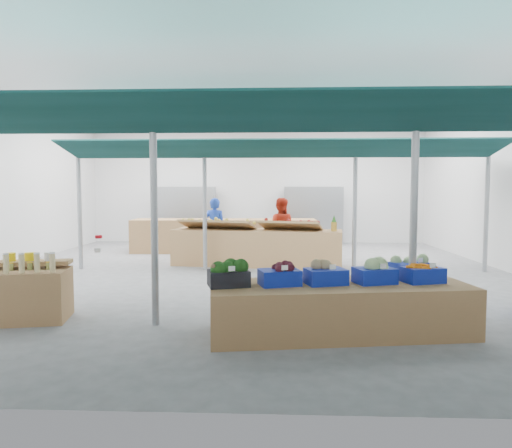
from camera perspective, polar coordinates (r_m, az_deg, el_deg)
The scene contains 23 objects.
floor at distance 10.33m, azimuth -1.26°, elevation -6.23°, with size 13.00×13.00×0.00m, color #5E5E60.
hall at distance 11.63m, azimuth -0.83°, elevation 8.00°, with size 13.00×13.00×13.00m.
pole_grid at distance 8.40m, azimuth 3.08°, elevation 3.84°, with size 10.00×4.60×3.00m.
awnings at distance 8.45m, azimuth 3.11°, elevation 10.42°, with size 9.50×7.08×0.30m.
back_shelving_left at distance 16.48m, azimuth -8.64°, elevation 1.05°, with size 2.00×0.50×2.00m, color #B23F33.
back_shelving_right at distance 16.23m, azimuth 7.16°, elevation 1.02°, with size 2.00×0.50×2.00m, color #B23F33.
bottle_shelf at distance 7.46m, azimuth -28.56°, elevation -7.55°, with size 1.75×1.29×1.01m.
veg_counter at distance 6.12m, azimuth 10.37°, elevation -10.35°, with size 3.34×1.11×0.65m, color #9A6F43.
fruit_counter at distance 11.42m, azimuth 0.10°, elevation -2.97°, with size 4.20×1.00×0.90m, color #9A6F43.
far_counter at distance 14.04m, azimuth -3.96°, elevation -1.45°, with size 5.59×1.12×1.01m, color #9A6F43.
vendor_left at distance 12.57m, azimuth -5.17°, elevation -0.55°, with size 0.61×0.40×1.68m, color #1C40BC.
vendor_right at distance 12.46m, azimuth 3.06°, elevation -0.58°, with size 0.82×0.64×1.68m, color red.
crate_broccoli at distance 5.79m, azimuth -3.46°, elevation -6.22°, with size 0.58×0.48×0.35m.
crate_beets at distance 5.85m, azimuth 2.95°, elevation -6.36°, with size 0.58×0.48×0.29m.
crate_celeriac at distance 5.97m, azimuth 8.71°, elevation -6.08°, with size 0.58×0.48×0.31m.
crate_cabbage at distance 6.16m, azimuth 14.60°, elevation -5.72°, with size 0.58×0.48×0.35m.
crate_carrots at distance 6.42m, azimuth 20.06°, elevation -5.87°, with size 0.58×0.48×0.29m.
sparrow at distance 5.66m, azimuth -4.93°, elevation -5.55°, with size 0.12×0.09×0.11m.
pole_ribbon at distance 7.95m, azimuth -19.09°, elevation -1.67°, with size 0.12×0.12×0.28m.
apple_heap_yellow at distance 11.48m, azimuth -4.90°, elevation 0.15°, with size 2.02×1.20×0.27m.
apple_heap_red at distance 11.14m, azimuth 4.31°, elevation 0.03°, with size 1.64×1.09×0.27m.
pineapple at distance 11.07m, azimuth 9.72°, elevation 0.04°, with size 0.14×0.14×0.39m.
crate_extra at distance 6.79m, azimuth 18.53°, elevation -5.00°, with size 0.61×0.54×0.32m.
Camera 1 is at (0.65, -10.15, 1.83)m, focal length 32.00 mm.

